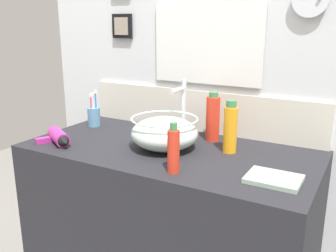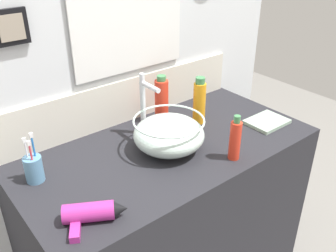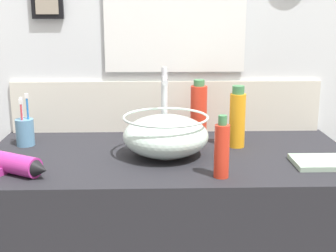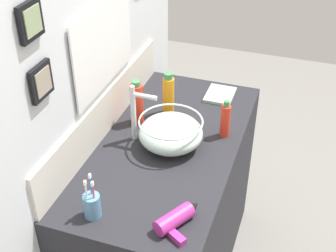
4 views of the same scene
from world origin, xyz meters
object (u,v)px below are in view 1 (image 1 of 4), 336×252
at_px(spray_bottle, 173,150).
at_px(faucet, 182,106).
at_px(hair_drier, 59,138).
at_px(toothbrush_cup, 94,116).
at_px(shampoo_bottle, 230,128).
at_px(hand_towel, 274,179).
at_px(glass_bowl_sink, 164,133).
at_px(lotion_bottle, 213,118).

bearing_deg(spray_bottle, faucet, 113.02).
height_order(faucet, hair_drier, faucet).
xyz_separation_m(toothbrush_cup, shampoo_bottle, (0.77, -0.04, 0.05)).
bearing_deg(hair_drier, spray_bottle, -3.23).
bearing_deg(hand_towel, shampoo_bottle, 139.07).
distance_m(glass_bowl_sink, faucet, 0.19).
relative_size(glass_bowl_sink, lotion_bottle, 1.27).
xyz_separation_m(hair_drier, spray_bottle, (0.61, -0.03, 0.06)).
xyz_separation_m(faucet, toothbrush_cup, (-0.51, -0.03, -0.11)).
bearing_deg(glass_bowl_sink, spray_bottle, -52.94).
xyz_separation_m(hair_drier, lotion_bottle, (0.58, 0.39, 0.08)).
distance_m(faucet, hair_drier, 0.58).
height_order(toothbrush_cup, shampoo_bottle, shampoo_bottle).
bearing_deg(faucet, spray_bottle, -66.98).
relative_size(glass_bowl_sink, spray_bottle, 1.53).
xyz_separation_m(shampoo_bottle, lotion_bottle, (-0.13, 0.12, 0.00)).
bearing_deg(faucet, glass_bowl_sink, -90.00).
relative_size(faucet, spray_bottle, 1.48).
xyz_separation_m(lotion_bottle, hand_towel, (0.37, -0.32, -0.10)).
distance_m(toothbrush_cup, lotion_bottle, 0.65).
bearing_deg(glass_bowl_sink, faucet, 90.00).
height_order(faucet, spray_bottle, faucet).
bearing_deg(toothbrush_cup, faucet, 2.87).
bearing_deg(lotion_bottle, toothbrush_cup, -173.12).
height_order(glass_bowl_sink, shampoo_bottle, shampoo_bottle).
bearing_deg(hand_towel, faucet, 151.31).
distance_m(lotion_bottle, hand_towel, 0.50).
bearing_deg(shampoo_bottle, glass_bowl_sink, -158.99).
distance_m(toothbrush_cup, hand_towel, 1.04).
relative_size(shampoo_bottle, hand_towel, 1.21).
height_order(spray_bottle, shampoo_bottle, shampoo_bottle).
height_order(toothbrush_cup, spray_bottle, toothbrush_cup).
relative_size(toothbrush_cup, shampoo_bottle, 0.86).
bearing_deg(spray_bottle, lotion_bottle, 93.78).
distance_m(faucet, shampoo_bottle, 0.27).
bearing_deg(hand_towel, glass_bowl_sink, 167.69).
relative_size(glass_bowl_sink, faucet, 1.03).
relative_size(hair_drier, spray_bottle, 1.13).
relative_size(glass_bowl_sink, toothbrush_cup, 1.50).
distance_m(glass_bowl_sink, hand_towel, 0.51).
bearing_deg(hair_drier, toothbrush_cup, 100.95).
distance_m(toothbrush_cup, spray_bottle, 0.75).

